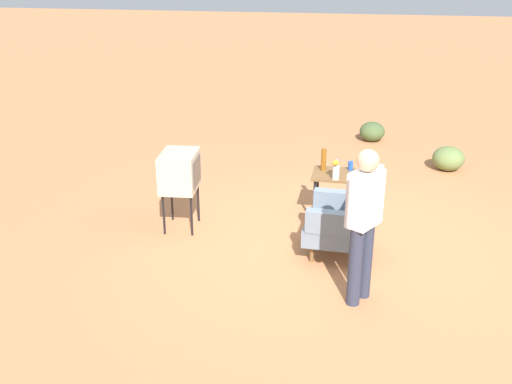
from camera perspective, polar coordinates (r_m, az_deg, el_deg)
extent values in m
plane|color=#C17A4C|center=(7.39, 8.12, -5.25)|extent=(60.00, 60.00, 0.00)
cylinder|color=brown|center=(7.44, 6.00, -4.00)|extent=(0.05, 0.05, 0.22)
cylinder|color=brown|center=(6.97, 5.39, -5.87)|extent=(0.05, 0.05, 0.22)
cylinder|color=brown|center=(7.40, 10.09, -4.38)|extent=(0.05, 0.05, 0.22)
cylinder|color=brown|center=(6.93, 9.77, -6.29)|extent=(0.05, 0.05, 0.22)
cube|color=slate|center=(7.08, 7.90, -3.59)|extent=(0.80, 0.80, 0.20)
cube|color=slate|center=(6.90, 10.72, -0.69)|extent=(0.77, 0.20, 0.64)
cube|color=slate|center=(7.28, 8.26, -0.90)|extent=(0.17, 0.69, 0.26)
cube|color=slate|center=(6.70, 7.70, -2.98)|extent=(0.17, 0.69, 0.26)
cylinder|color=black|center=(8.27, 5.93, 0.24)|extent=(0.04, 0.04, 0.61)
cylinder|color=black|center=(7.85, 5.62, -0.95)|extent=(0.04, 0.04, 0.61)
cylinder|color=black|center=(8.25, 9.03, 0.02)|extent=(0.04, 0.04, 0.61)
cylinder|color=black|center=(7.83, 8.89, -1.18)|extent=(0.04, 0.04, 0.61)
cube|color=brown|center=(7.93, 7.48, 1.70)|extent=(0.56, 0.56, 0.03)
cylinder|color=black|center=(7.53, -6.22, -2.27)|extent=(0.03, 0.03, 0.55)
cylinder|color=black|center=(7.93, -5.57, -0.97)|extent=(0.03, 0.03, 0.55)
cylinder|color=black|center=(7.61, -8.87, -2.14)|extent=(0.03, 0.03, 0.55)
cylinder|color=black|center=(8.00, -8.10, -0.86)|extent=(0.03, 0.03, 0.55)
cube|color=#BCB299|center=(7.58, -7.37, 2.03)|extent=(0.63, 0.49, 0.48)
cube|color=#383D3F|center=(7.53, -5.70, 1.97)|extent=(0.42, 0.05, 0.34)
cylinder|color=#2D3347|center=(6.24, 10.48, -6.39)|extent=(0.14, 0.14, 0.86)
cylinder|color=#2D3347|center=(6.08, 9.51, -7.09)|extent=(0.14, 0.14, 0.86)
cube|color=silver|center=(5.85, 10.45, -0.63)|extent=(0.42, 0.37, 0.56)
cylinder|color=silver|center=(6.04, 11.64, 0.28)|extent=(0.09, 0.09, 0.50)
cylinder|color=silver|center=(5.65, 9.22, -1.09)|extent=(0.09, 0.09, 0.50)
sphere|color=#DBAD84|center=(5.72, 10.72, 2.97)|extent=(0.22, 0.22, 0.22)
cylinder|color=blue|center=(8.05, 9.08, 2.51)|extent=(0.07, 0.07, 0.12)
cylinder|color=brown|center=(7.98, 6.53, 3.13)|extent=(0.07, 0.07, 0.30)
cylinder|color=silver|center=(7.69, 7.69, 1.87)|extent=(0.09, 0.09, 0.18)
sphere|color=yellow|center=(7.64, 7.74, 2.85)|extent=(0.07, 0.07, 0.07)
sphere|color=#E04C66|center=(7.68, 7.84, 2.94)|extent=(0.07, 0.07, 0.07)
sphere|color=orange|center=(7.61, 7.61, 2.77)|extent=(0.07, 0.07, 0.07)
ellipsoid|color=olive|center=(10.31, 18.03, 3.09)|extent=(0.52, 0.52, 0.40)
ellipsoid|color=#475B33|center=(11.59, 11.11, 5.73)|extent=(0.48, 0.48, 0.37)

